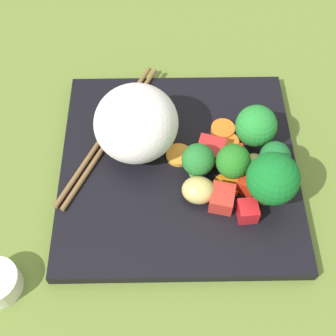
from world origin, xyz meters
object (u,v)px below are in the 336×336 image
Objects in this scene: square_plate at (179,167)px; broccoli_floret_2 at (275,157)px; carrot_slice_1 at (226,142)px; chopstick_pair at (110,132)px; rice_mound at (136,123)px.

broccoli_floret_2 is at bearing 86.16° from square_plate.
carrot_slice_1 is (-3.13, 6.00, 1.03)cm from square_plate.
broccoli_floret_2 is at bearing 52.96° from carrot_slice_1.
carrot_slice_1 is 0.14× the size of chopstick_pair.
broccoli_floret_2 is (0.75, 11.14, 3.62)cm from square_plate.
broccoli_floret_2 is 0.21× the size of chopstick_pair.
square_plate is at bearing 62.84° from rice_mound.
rice_mound reaches higher than broccoli_floret_2.
chopstick_pair is (-1.85, -3.68, -4.13)cm from rice_mound.
carrot_slice_1 is (-3.88, -5.15, -2.59)cm from broccoli_floret_2.
carrot_slice_1 is at bearing -127.04° from broccoli_floret_2.
carrot_slice_1 is at bearing 92.56° from rice_mound.
chopstick_pair is at bearing -116.70° from rice_mound.
broccoli_floret_2 is (3.39, 16.28, -1.58)cm from rice_mound.
chopstick_pair is at bearing -104.70° from broccoli_floret_2.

